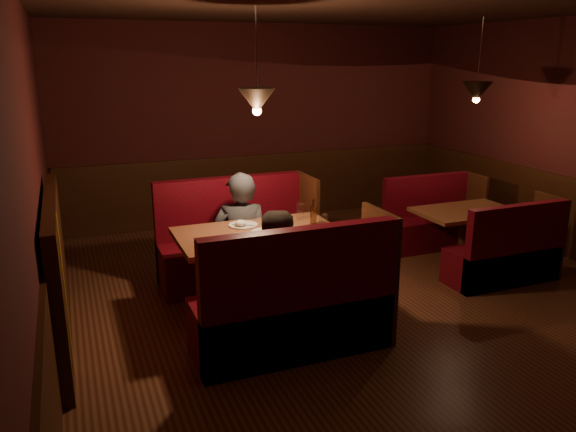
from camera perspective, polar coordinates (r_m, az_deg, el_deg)
name	(u,v)px	position (r m, az deg, el deg)	size (l,w,h in m)	color
room	(352,207)	(5.36, 6.53, 0.91)	(6.02, 7.02, 2.92)	#472213
main_table	(260,250)	(5.40, -2.81, -3.51)	(1.54, 0.94, 1.08)	brown
main_bench_far	(237,249)	(6.28, -5.23, -3.34)	(1.70, 0.61, 1.16)	#330408
main_bench_near	(297,313)	(4.75, 0.94, -9.80)	(1.70, 0.61, 1.16)	#330408
second_table	(465,224)	(7.09, 17.54, -0.74)	(1.18, 0.75, 0.66)	brown
second_bench_far	(431,223)	(7.69, 14.32, -0.74)	(1.30, 0.49, 0.93)	#330408
second_bench_near	(507,257)	(6.66, 21.36, -3.91)	(1.30, 0.49, 0.93)	#330408
diner_a	(241,217)	(5.83, -4.84, -0.12)	(0.60, 0.40, 1.65)	#2E2F34
diner_b	(282,257)	(4.84, -0.61, -4.22)	(0.74, 0.58, 1.52)	#2B221E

